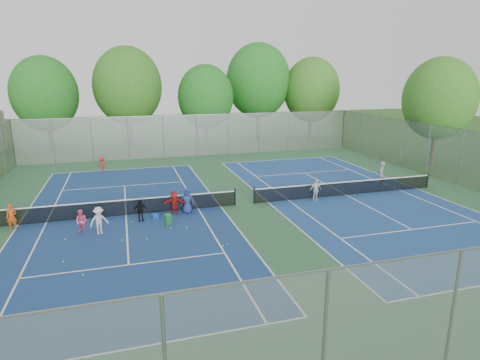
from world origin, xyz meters
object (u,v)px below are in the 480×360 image
object	(u,v)px
net_left	(125,208)
net_right	(346,189)
instructor	(381,174)
ball_crate	(155,216)
ball_hopper	(168,220)

from	to	relation	value
net_left	net_right	size ratio (longest dim) A/B	1.00
net_left	instructor	size ratio (longest dim) A/B	7.20
net_left	net_right	bearing A→B (deg)	0.00
instructor	net_right	bearing A→B (deg)	-21.53
net_right	ball_crate	distance (m)	12.51
ball_crate	instructor	world-z (taller)	instructor
net_right	ball_hopper	distance (m)	12.09
ball_crate	ball_hopper	bearing A→B (deg)	-64.16
ball_crate	instructor	distance (m)	16.10
net_right	instructor	xyz separation A→B (m)	(3.46, 1.24, 0.44)
net_right	ball_hopper	xyz separation A→B (m)	(-11.89, -2.17, -0.16)
net_right	net_left	bearing A→B (deg)	180.00
net_right	ball_crate	size ratio (longest dim) A/B	42.41
net_right	ball_hopper	world-z (taller)	net_right
net_left	instructor	distance (m)	17.51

